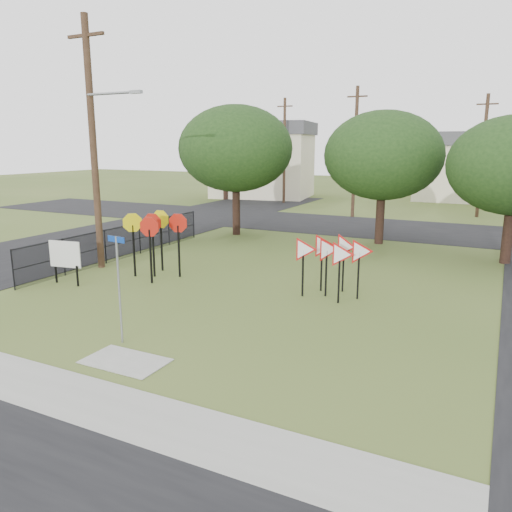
{
  "coord_description": "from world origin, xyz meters",
  "views": [
    {
      "loc": [
        7.8,
        -10.93,
        5.09
      ],
      "look_at": [
        0.8,
        3.0,
        1.6
      ],
      "focal_mm": 35.0,
      "sensor_mm": 36.0,
      "label": 1
    }
  ],
  "objects": [
    {
      "name": "utility_pole_main",
      "position": [
        -7.24,
        4.5,
        5.21
      ],
      "size": [
        3.55,
        0.33,
        10.0
      ],
      "color": "#463020",
      "rests_on": "ground"
    },
    {
      "name": "planting_strip",
      "position": [
        0.0,
        -5.4,
        0.01
      ],
      "size": [
        30.0,
        0.8,
        0.02
      ],
      "primitive_type": "cube",
      "color": "#3F531F",
      "rests_on": "ground"
    },
    {
      "name": "sidewalk",
      "position": [
        0.0,
        -4.2,
        0.01
      ],
      "size": [
        30.0,
        1.6,
        0.02
      ],
      "primitive_type": "cube",
      "color": "gray",
      "rests_on": "ground"
    },
    {
      "name": "stop_sign_cluster",
      "position": [
        -4.25,
        4.32,
        1.87
      ],
      "size": [
        2.3,
        1.91,
        2.53
      ],
      "color": "black",
      "rests_on": "ground"
    },
    {
      "name": "far_pole_c",
      "position": [
        -10.0,
        30.0,
        4.6
      ],
      "size": [
        1.4,
        0.24,
        9.0
      ],
      "color": "#463020",
      "rests_on": "ground"
    },
    {
      "name": "street_left",
      "position": [
        -12.0,
        10.0,
        0.01
      ],
      "size": [
        8.0,
        50.0,
        0.02
      ],
      "primitive_type": "cube",
      "color": "black",
      "rests_on": "ground"
    },
    {
      "name": "far_pole_b",
      "position": [
        6.0,
        28.0,
        4.35
      ],
      "size": [
        1.4,
        0.24,
        8.5
      ],
      "color": "#463020",
      "rests_on": "ground"
    },
    {
      "name": "house_mid",
      "position": [
        4.0,
        40.0,
        3.15
      ],
      "size": [
        8.4,
        8.4,
        6.2
      ],
      "color": "beige",
      "rests_on": "ground"
    },
    {
      "name": "info_board",
      "position": [
        -6.53,
        1.9,
        1.09
      ],
      "size": [
        1.3,
        0.25,
        1.64
      ],
      "color": "black",
      "rests_on": "ground"
    },
    {
      "name": "tree_near_left",
      "position": [
        -6.0,
        14.0,
        4.86
      ],
      "size": [
        6.4,
        6.4,
        7.27
      ],
      "color": "black",
      "rests_on": "ground"
    },
    {
      "name": "ground",
      "position": [
        0.0,
        0.0,
        0.0
      ],
      "size": [
        140.0,
        140.0,
        0.0
      ],
      "primitive_type": "plane",
      "color": "#3F531F"
    },
    {
      "name": "tree_near_mid",
      "position": [
        2.0,
        15.0,
        4.54
      ],
      "size": [
        6.0,
        6.0,
        6.8
      ],
      "color": "black",
      "rests_on": "ground"
    },
    {
      "name": "street_far",
      "position": [
        0.0,
        20.0,
        0.01
      ],
      "size": [
        60.0,
        8.0,
        0.02
      ],
      "primitive_type": "cube",
      "color": "black",
      "rests_on": "ground"
    },
    {
      "name": "curb_pad",
      "position": [
        0.0,
        -2.4,
        0.01
      ],
      "size": [
        2.0,
        1.2,
        0.02
      ],
      "primitive_type": "cube",
      "color": "gray",
      "rests_on": "ground"
    },
    {
      "name": "yield_sign_cluster",
      "position": [
        2.72,
        4.92,
        1.56
      ],
      "size": [
        2.63,
        1.57,
        2.1
      ],
      "color": "black",
      "rests_on": "ground"
    },
    {
      "name": "fence_run",
      "position": [
        -7.6,
        6.25,
        0.78
      ],
      "size": [
        0.05,
        11.55,
        1.5
      ],
      "color": "black",
      "rests_on": "ground"
    },
    {
      "name": "far_pole_a",
      "position": [
        -2.0,
        24.0,
        4.6
      ],
      "size": [
        1.4,
        0.24,
        9.0
      ],
      "color": "#463020",
      "rests_on": "ground"
    },
    {
      "name": "tree_far_left",
      "position": [
        -16.0,
        30.0,
        5.17
      ],
      "size": [
        6.8,
        6.8,
        7.73
      ],
      "color": "black",
      "rests_on": "ground"
    },
    {
      "name": "street_name_sign",
      "position": [
        -0.88,
        -1.5,
        1.64
      ],
      "size": [
        0.59,
        0.08,
        2.84
      ],
      "color": "gray",
      "rests_on": "ground"
    },
    {
      "name": "house_left",
      "position": [
        -14.0,
        34.0,
        3.65
      ],
      "size": [
        10.58,
        8.88,
        7.2
      ],
      "color": "beige",
      "rests_on": "ground"
    }
  ]
}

